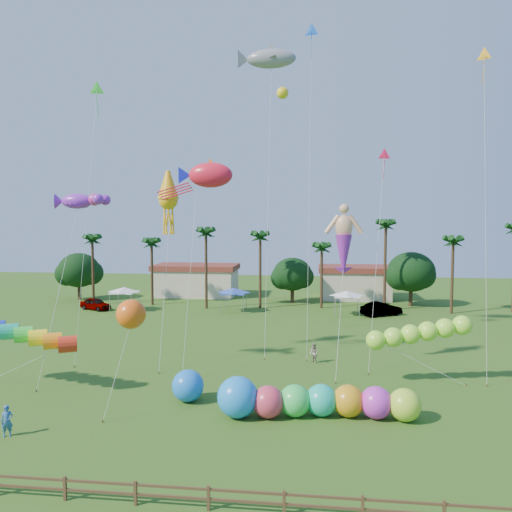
# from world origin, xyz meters

# --- Properties ---
(ground) EXTENTS (160.00, 160.00, 0.00)m
(ground) POSITION_xyz_m (0.00, 0.00, 0.00)
(ground) COLOR #285116
(ground) RESTS_ON ground
(tree_line) EXTENTS (69.46, 8.91, 11.00)m
(tree_line) POSITION_xyz_m (3.57, 44.00, 4.28)
(tree_line) COLOR #3A2819
(tree_line) RESTS_ON ground
(buildings_row) EXTENTS (35.00, 7.00, 4.00)m
(buildings_row) POSITION_xyz_m (-3.09, 50.00, 2.00)
(buildings_row) COLOR beige
(buildings_row) RESTS_ON ground
(tent_row) EXTENTS (31.00, 4.00, 0.60)m
(tent_row) POSITION_xyz_m (-6.00, 36.33, 2.75)
(tent_row) COLOR white
(tent_row) RESTS_ON ground
(fence) EXTENTS (36.12, 0.12, 1.00)m
(fence) POSITION_xyz_m (0.00, -6.00, 0.61)
(fence) COLOR brown
(fence) RESTS_ON ground
(car_a) EXTENTS (4.81, 3.53, 1.52)m
(car_a) POSITION_xyz_m (-24.03, 36.30, 0.76)
(car_a) COLOR #4C4C54
(car_a) RESTS_ON ground
(car_b) EXTENTS (5.26, 4.05, 1.67)m
(car_b) POSITION_xyz_m (12.17, 36.42, 0.83)
(car_b) COLOR #4C4C54
(car_b) RESTS_ON ground
(spectator_a) EXTENTS (0.72, 0.60, 1.68)m
(spectator_a) POSITION_xyz_m (-12.08, -0.59, 0.84)
(spectator_a) COLOR #2C5D9A
(spectator_a) RESTS_ON ground
(spectator_b) EXTENTS (0.96, 0.99, 1.61)m
(spectator_b) POSITION_xyz_m (4.09, 15.17, 0.81)
(spectator_b) COLOR #A29587
(spectator_b) RESTS_ON ground
(caterpillar_inflatable) EXTENTS (11.82, 3.08, 2.40)m
(caterpillar_inflatable) POSITION_xyz_m (3.90, 3.89, 1.01)
(caterpillar_inflatable) COLOR #D83955
(caterpillar_inflatable) RESTS_ON ground
(blue_ball) EXTENTS (2.03, 2.03, 2.03)m
(blue_ball) POSITION_xyz_m (-3.84, 5.60, 1.01)
(blue_ball) COLOR #1B77F4
(blue_ball) RESTS_ON ground
(rainbow_tube) EXTENTS (9.11, 3.51, 3.94)m
(rainbow_tube) POSITION_xyz_m (-14.01, 5.89, 3.38)
(rainbow_tube) COLOR red
(rainbow_tube) RESTS_ON ground
(green_worm) EXTENTS (10.00, 3.46, 3.93)m
(green_worm) POSITION_xyz_m (8.40, 10.51, 3.11)
(green_worm) COLOR #A2F937
(green_worm) RESTS_ON ground
(orange_ball_kite) EXTENTS (2.43, 1.95, 6.95)m
(orange_ball_kite) POSITION_xyz_m (-6.40, 2.71, 6.09)
(orange_ball_kite) COLOR #F05C13
(orange_ball_kite) RESTS_ON ground
(merman_kite) EXTENTS (2.26, 4.84, 12.30)m
(merman_kite) POSITION_xyz_m (6.30, 14.21, 9.71)
(merman_kite) COLOR #DFA47F
(merman_kite) RESTS_ON ground
(fish_kite) EXTENTS (5.46, 5.90, 16.10)m
(fish_kite) POSITION_xyz_m (-3.99, 13.67, 15.01)
(fish_kite) COLOR red
(fish_kite) RESTS_ON ground
(shark_kite) EXTENTS (6.29, 7.65, 27.05)m
(shark_kite) POSITION_xyz_m (0.07, 21.00, 25.98)
(shark_kite) COLOR gray
(shark_kite) RESTS_ON ground
(squid_kite) EXTENTS (2.13, 5.44, 15.66)m
(squid_kite) POSITION_xyz_m (-7.86, 15.25, 13.16)
(squid_kite) COLOR yellow
(squid_kite) RESTS_ON ground
(lobster_kite) EXTENTS (4.48, 5.82, 13.69)m
(lobster_kite) POSITION_xyz_m (-13.26, 10.27, 12.90)
(lobster_kite) COLOR purple
(lobster_kite) RESTS_ON ground
(delta_kite_red) EXTENTS (2.15, 5.14, 17.40)m
(delta_kite_red) POSITION_xyz_m (9.65, 17.36, 16.50)
(delta_kite_red) COLOR #DA1845
(delta_kite_red) RESTS_ON ground
(delta_kite_yellow) EXTENTS (1.11, 3.84, 24.09)m
(delta_kite_yellow) POSITION_xyz_m (16.21, 14.11, 22.99)
(delta_kite_yellow) COLOR orange
(delta_kite_yellow) RESTS_ON ground
(delta_kite_green) EXTENTS (1.39, 4.44, 23.06)m
(delta_kite_green) POSITION_xyz_m (-14.02, 15.71, 22.07)
(delta_kite_green) COLOR #3DED37
(delta_kite_green) RESTS_ON ground
(delta_kite_blue) EXTENTS (1.37, 3.43, 28.09)m
(delta_kite_blue) POSITION_xyz_m (3.67, 18.68, 26.94)
(delta_kite_blue) COLOR blue
(delta_kite_blue) RESTS_ON ground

